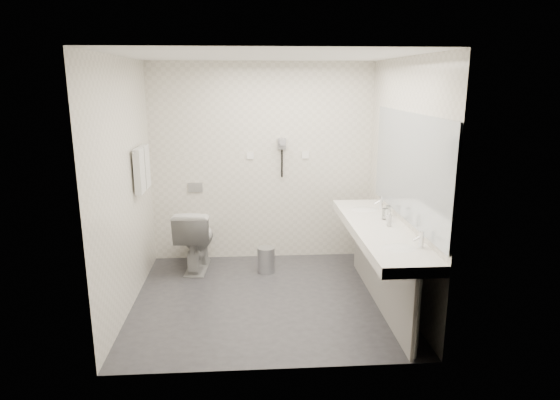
{
  "coord_description": "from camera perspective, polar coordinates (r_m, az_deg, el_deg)",
  "views": [
    {
      "loc": [
        -0.18,
        -4.77,
        2.27
      ],
      "look_at": [
        0.15,
        0.15,
        1.05
      ],
      "focal_mm": 31.04,
      "sensor_mm": 36.0,
      "label": 1
    }
  ],
  "objects": [
    {
      "name": "dryer_barrel",
      "position": [
        6.03,
        0.27,
        6.86
      ],
      "size": [
        0.08,
        0.14,
        0.08
      ],
      "primitive_type": "cylinder",
      "rotation": [
        1.57,
        0.0,
        0.0
      ],
      "color": "gray",
      "rests_on": "dryer_cradle"
    },
    {
      "name": "dryer_cord",
      "position": [
        6.12,
        0.23,
        4.32
      ],
      "size": [
        0.02,
        0.02,
        0.35
      ],
      "primitive_type": "cylinder",
      "color": "black",
      "rests_on": "dryer_cradle"
    },
    {
      "name": "towel_near",
      "position": [
        5.39,
        -16.24,
        3.3
      ],
      "size": [
        0.07,
        0.24,
        0.48
      ],
      "primitive_type": "cube",
      "color": "silver",
      "rests_on": "towel_rail"
    },
    {
      "name": "soap_bottle_a",
      "position": [
        5.12,
        12.7,
        -1.99
      ],
      "size": [
        0.05,
        0.05,
        0.1
      ],
      "primitive_type": "imported",
      "rotation": [
        0.0,
        0.0,
        0.21
      ],
      "color": "white",
      "rests_on": "vanity_counter"
    },
    {
      "name": "vanity_counter",
      "position": [
        4.97,
        11.58,
        -3.58
      ],
      "size": [
        0.55,
        2.2,
        0.1
      ],
      "primitive_type": "cube",
      "color": "white",
      "rests_on": "floor"
    },
    {
      "name": "wall_left",
      "position": [
        5.02,
        -17.81,
        1.51
      ],
      "size": [
        0.0,
        2.6,
        2.6
      ],
      "primitive_type": "plane",
      "rotation": [
        1.57,
        0.0,
        1.57
      ],
      "color": "silver",
      "rests_on": "floor"
    },
    {
      "name": "towel_rail",
      "position": [
        5.49,
        -16.2,
        5.82
      ],
      "size": [
        0.02,
        0.62,
        0.02
      ],
      "primitive_type": "cylinder",
      "rotation": [
        1.57,
        0.0,
        0.0
      ],
      "color": "silver",
      "rests_on": "wall_left"
    },
    {
      "name": "faucet_near",
      "position": [
        4.41,
        16.33,
        -4.46
      ],
      "size": [
        0.04,
        0.04,
        0.15
      ],
      "primitive_type": "cylinder",
      "color": "silver",
      "rests_on": "vanity_counter"
    },
    {
      "name": "soap_bottle_c",
      "position": [
        4.96,
        12.75,
        -2.3
      ],
      "size": [
        0.06,
        0.06,
        0.13
      ],
      "primitive_type": "imported",
      "rotation": [
        0.0,
        0.0,
        -0.12
      ],
      "color": "white",
      "rests_on": "vanity_counter"
    },
    {
      "name": "vanity_panel",
      "position": [
        5.12,
        11.62,
        -8.11
      ],
      "size": [
        0.03,
        2.15,
        0.75
      ],
      "primitive_type": "cube",
      "color": "gray",
      "rests_on": "floor"
    },
    {
      "name": "glass_right",
      "position": [
        5.34,
        12.65,
        -1.25
      ],
      "size": [
        0.07,
        0.07,
        0.11
      ],
      "primitive_type": "cylinder",
      "rotation": [
        0.0,
        0.0,
        -0.23
      ],
      "color": "silver",
      "rests_on": "vanity_counter"
    },
    {
      "name": "wall_right",
      "position": [
        5.13,
        14.21,
        1.99
      ],
      "size": [
        0.0,
        2.6,
        2.6
      ],
      "primitive_type": "plane",
      "rotation": [
        1.57,
        0.0,
        -1.57
      ],
      "color": "silver",
      "rests_on": "floor"
    },
    {
      "name": "toilet",
      "position": [
        6.03,
        -9.91,
        -4.51
      ],
      "size": [
        0.49,
        0.79,
        0.77
      ],
      "primitive_type": "imported",
      "rotation": [
        0.0,
        0.0,
        3.07
      ],
      "color": "white",
      "rests_on": "floor"
    },
    {
      "name": "dryer_cradle",
      "position": [
        6.1,
        0.23,
        6.66
      ],
      "size": [
        0.1,
        0.04,
        0.14
      ],
      "primitive_type": "cube",
      "color": "gray",
      "rests_on": "wall_back"
    },
    {
      "name": "flush_plate",
      "position": [
        6.23,
        -9.93,
        1.47
      ],
      "size": [
        0.18,
        0.02,
        0.12
      ],
      "primitive_type": "cube",
      "color": "#B2B5BA",
      "rests_on": "wall_back"
    },
    {
      "name": "pedal_bin",
      "position": [
        5.92,
        -1.65,
        -7.12
      ],
      "size": [
        0.27,
        0.27,
        0.3
      ],
      "primitive_type": "cylinder",
      "rotation": [
        0.0,
        0.0,
        0.31
      ],
      "color": "#B2B5BA",
      "rests_on": "floor"
    },
    {
      "name": "faucet_far",
      "position": [
        5.59,
        11.83,
        -0.31
      ],
      "size": [
        0.04,
        0.04,
        0.15
      ],
      "primitive_type": "cylinder",
      "color": "silver",
      "rests_on": "vanity_counter"
    },
    {
      "name": "towel_far",
      "position": [
        5.66,
        -15.66,
        3.82
      ],
      "size": [
        0.07,
        0.24,
        0.48
      ],
      "primitive_type": "cube",
      "color": "silver",
      "rests_on": "towel_rail"
    },
    {
      "name": "switch_plate_b",
      "position": [
        6.17,
        3.01,
        5.32
      ],
      "size": [
        0.09,
        0.02,
        0.09
      ],
      "primitive_type": "cube",
      "color": "white",
      "rests_on": "wall_back"
    },
    {
      "name": "switch_plate_a",
      "position": [
        6.12,
        -3.54,
        5.25
      ],
      "size": [
        0.09,
        0.02,
        0.09
      ],
      "primitive_type": "cube",
      "color": "white",
      "rests_on": "wall_back"
    },
    {
      "name": "bin_lid",
      "position": [
        5.86,
        -1.66,
        -5.7
      ],
      "size": [
        0.21,
        0.21,
        0.02
      ],
      "primitive_type": "cylinder",
      "color": "#B2B5BA",
      "rests_on": "pedal_bin"
    },
    {
      "name": "vanity_post_far",
      "position": [
        6.07,
        9.32,
        -4.46
      ],
      "size": [
        0.06,
        0.06,
        0.75
      ],
      "primitive_type": "cylinder",
      "color": "silver",
      "rests_on": "floor"
    },
    {
      "name": "wall_front",
      "position": [
        3.62,
        -0.82,
        -2.49
      ],
      "size": [
        2.8,
        0.0,
        2.8
      ],
      "primitive_type": "plane",
      "rotation": [
        -1.57,
        0.0,
        0.0
      ],
      "color": "silver",
      "rests_on": "floor"
    },
    {
      "name": "vanity_post_near",
      "position": [
        4.23,
        15.81,
        -13.29
      ],
      "size": [
        0.06,
        0.06,
        0.75
      ],
      "primitive_type": "cylinder",
      "color": "silver",
      "rests_on": "floor"
    },
    {
      "name": "glass_left",
      "position": [
        5.2,
        12.27,
        -1.61
      ],
      "size": [
        0.08,
        0.08,
        0.12
      ],
      "primitive_type": "cylinder",
      "rotation": [
        0.0,
        0.0,
        0.29
      ],
      "color": "silver",
      "rests_on": "vanity_counter"
    },
    {
      "name": "basin_near",
      "position": [
        4.37,
        13.83,
        -5.69
      ],
      "size": [
        0.4,
        0.31,
        0.05
      ],
      "primitive_type": "ellipsoid",
      "color": "white",
      "rests_on": "vanity_counter"
    },
    {
      "name": "basin_far",
      "position": [
        5.57,
        9.85,
        -1.24
      ],
      "size": [
        0.4,
        0.31,
        0.05
      ],
      "primitive_type": "ellipsoid",
      "color": "white",
      "rests_on": "vanity_counter"
    },
    {
      "name": "wall_back",
      "position": [
        6.15,
        -2.12,
        4.36
      ],
      "size": [
        2.8,
        0.0,
        2.8
      ],
      "primitive_type": "plane",
      "rotation": [
        1.57,
        0.0,
        0.0
      ],
      "color": "silver",
      "rests_on": "floor"
    },
    {
      "name": "mirror",
      "position": [
        4.9,
        14.89,
        3.79
      ],
      "size": [
        0.02,
        2.2,
        1.05
      ],
      "primitive_type": "cube",
      "color": "#B2BCC6",
      "rests_on": "wall_right"
    },
    {
      "name": "ceiling",
      "position": [
        4.78,
        -1.75,
        16.66
      ],
      "size": [
        2.8,
        2.8,
        0.0
      ],
      "primitive_type": "plane",
      "rotation": [
        3.14,
        0.0,
        0.0
      ],
      "color": "white",
      "rests_on": "wall_back"
    },
    {
      "name": "floor",
      "position": [
        5.28,
        -1.54,
        -11.54
      ],
      "size": [
        2.8,
        2.8,
        0.0
      ],
      "primitive_type": "plane",
      "color": "#2F2E34",
      "rests_on": "ground"
    }
  ]
}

